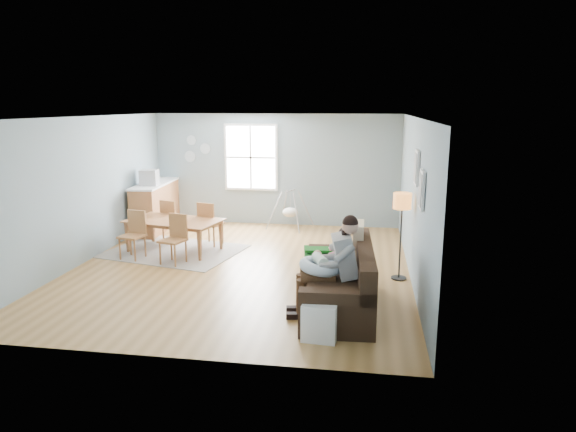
% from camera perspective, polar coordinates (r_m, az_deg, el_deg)
% --- Properties ---
extents(room, '(8.40, 9.40, 3.90)m').
position_cam_1_polar(room, '(9.04, -5.40, 9.13)').
color(room, olive).
extents(window, '(1.32, 0.08, 1.62)m').
position_cam_1_polar(window, '(12.60, -4.13, 6.51)').
color(window, white).
rests_on(window, room).
extents(pictures, '(0.05, 1.34, 0.74)m').
position_cam_1_polar(pictures, '(7.81, 14.34, 4.11)').
color(pictures, white).
rests_on(pictures, room).
extents(wall_plates, '(0.67, 0.02, 0.66)m').
position_cam_1_polar(wall_plates, '(12.97, -10.24, 7.31)').
color(wall_plates, '#A7BAC9').
rests_on(wall_plates, room).
extents(sofa, '(1.10, 2.33, 0.92)m').
position_cam_1_polar(sofa, '(7.59, 6.04, -7.69)').
color(sofa, black).
rests_on(sofa, room).
extents(green_throw, '(1.14, 0.98, 0.04)m').
position_cam_1_polar(green_throw, '(8.23, 5.46, -4.18)').
color(green_throw, '#145918').
rests_on(green_throw, sofa).
extents(beige_pillow, '(0.16, 0.57, 0.57)m').
position_cam_1_polar(beige_pillow, '(8.01, 7.82, -2.75)').
color(beige_pillow, '#C3B995').
rests_on(beige_pillow, sofa).
extents(father, '(1.04, 0.54, 1.45)m').
position_cam_1_polar(father, '(7.13, 4.96, -5.15)').
color(father, gray).
rests_on(father, sofa).
extents(nursing_pillow, '(0.67, 0.66, 0.24)m').
position_cam_1_polar(nursing_pillow, '(7.15, 3.57, -5.60)').
color(nursing_pillow, silver).
rests_on(nursing_pillow, father).
extents(infant, '(0.26, 0.43, 0.16)m').
position_cam_1_polar(infant, '(7.16, 3.52, -4.75)').
color(infant, silver).
rests_on(infant, nursing_pillow).
extents(toddler, '(0.59, 0.31, 0.92)m').
position_cam_1_polar(toddler, '(7.65, 5.48, -3.93)').
color(toddler, white).
rests_on(toddler, sofa).
extents(floor_lamp, '(0.30, 0.30, 1.48)m').
position_cam_1_polar(floor_lamp, '(8.70, 12.55, 0.83)').
color(floor_lamp, black).
rests_on(floor_lamp, room).
extents(storage_cube, '(0.46, 0.42, 0.48)m').
position_cam_1_polar(storage_cube, '(6.63, 3.54, -11.49)').
color(storage_cube, white).
rests_on(storage_cube, room).
extents(rug, '(2.90, 2.43, 0.01)m').
position_cam_1_polar(rug, '(10.66, -12.51, -3.83)').
color(rug, gray).
rests_on(rug, room).
extents(dining_table, '(2.02, 1.40, 0.65)m').
position_cam_1_polar(dining_table, '(10.57, -12.59, -2.17)').
color(dining_table, brown).
rests_on(dining_table, rug).
extents(chair_sw, '(0.48, 0.48, 0.92)m').
position_cam_1_polar(chair_sw, '(10.30, -16.71, -1.66)').
color(chair_sw, olive).
rests_on(chair_sw, rug).
extents(chair_se, '(0.51, 0.51, 0.92)m').
position_cam_1_polar(chair_se, '(9.77, -12.43, -2.15)').
color(chair_se, olive).
rests_on(chair_se, rug).
extents(chair_nw, '(0.52, 0.52, 0.92)m').
position_cam_1_polar(chair_nw, '(11.29, -12.83, -0.24)').
color(chair_nw, olive).
rests_on(chair_nw, rug).
extents(chair_ne, '(0.52, 0.52, 0.94)m').
position_cam_1_polar(chair_ne, '(10.81, -8.80, -0.57)').
color(chair_ne, olive).
rests_on(chair_ne, rug).
extents(counter, '(0.72, 2.04, 1.12)m').
position_cam_1_polar(counter, '(12.50, -14.48, 1.09)').
color(counter, brown).
rests_on(counter, room).
extents(monitor, '(0.42, 0.41, 0.35)m').
position_cam_1_polar(monitor, '(12.02, -15.19, 4.16)').
color(monitor, '#ADADB2').
rests_on(monitor, counter).
extents(baby_swing, '(1.10, 1.11, 0.91)m').
position_cam_1_polar(baby_swing, '(12.25, 0.24, 0.49)').
color(baby_swing, '#ADADB2').
rests_on(baby_swing, room).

